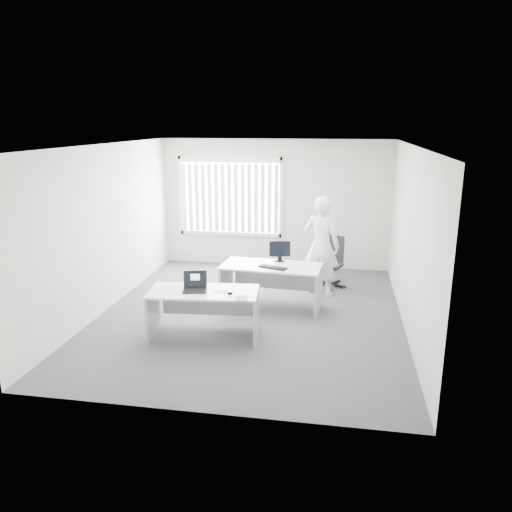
% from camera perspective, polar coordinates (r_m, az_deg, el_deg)
% --- Properties ---
extents(ground, '(6.00, 6.00, 0.00)m').
position_cam_1_polar(ground, '(8.50, -0.61, -6.66)').
color(ground, '#53545B').
rests_on(ground, ground).
extents(wall_back, '(5.00, 0.02, 2.80)m').
position_cam_1_polar(wall_back, '(11.00, 2.19, 5.94)').
color(wall_back, silver).
rests_on(wall_back, ground).
extents(wall_front, '(5.00, 0.02, 2.80)m').
position_cam_1_polar(wall_front, '(5.27, -6.52, -4.45)').
color(wall_front, silver).
rests_on(wall_front, ground).
extents(wall_left, '(0.02, 6.00, 2.80)m').
position_cam_1_polar(wall_left, '(8.87, -16.75, 3.07)').
color(wall_left, silver).
rests_on(wall_left, ground).
extents(wall_right, '(0.02, 6.00, 2.80)m').
position_cam_1_polar(wall_right, '(8.03, 17.20, 1.81)').
color(wall_right, silver).
rests_on(wall_right, ground).
extents(ceiling, '(5.00, 6.00, 0.02)m').
position_cam_1_polar(ceiling, '(7.90, -0.66, 12.55)').
color(ceiling, white).
rests_on(ceiling, wall_back).
extents(window, '(2.32, 0.06, 1.76)m').
position_cam_1_polar(window, '(11.11, -2.98, 6.81)').
color(window, silver).
rests_on(window, wall_back).
extents(blinds, '(2.20, 0.10, 1.50)m').
position_cam_1_polar(blinds, '(11.06, -3.05, 6.61)').
color(blinds, white).
rests_on(blinds, wall_back).
extents(desk_near, '(1.67, 0.90, 0.73)m').
position_cam_1_polar(desk_near, '(7.51, -5.98, -5.45)').
color(desk_near, white).
rests_on(desk_near, ground).
extents(desk_far, '(1.75, 0.93, 0.77)m').
position_cam_1_polar(desk_far, '(8.62, 1.75, -2.43)').
color(desk_far, white).
rests_on(desk_far, ground).
extents(office_chair, '(0.71, 0.71, 0.99)m').
position_cam_1_polar(office_chair, '(9.94, 8.48, -1.68)').
color(office_chair, black).
rests_on(office_chair, ground).
extents(person, '(0.78, 0.62, 1.86)m').
position_cam_1_polar(person, '(9.31, 7.49, 1.18)').
color(person, silver).
rests_on(person, ground).
extents(laptop, '(0.41, 0.38, 0.27)m').
position_cam_1_polar(laptop, '(7.39, -7.05, -3.03)').
color(laptop, black).
rests_on(laptop, desk_near).
extents(paper_sheet, '(0.27, 0.20, 0.00)m').
position_cam_1_polar(paper_sheet, '(7.36, -3.76, -4.12)').
color(paper_sheet, white).
rests_on(paper_sheet, desk_near).
extents(mouse, '(0.09, 0.12, 0.04)m').
position_cam_1_polar(mouse, '(7.28, -3.01, -4.16)').
color(mouse, '#AEAFB1').
rests_on(mouse, paper_sheet).
extents(booklet, '(0.20, 0.25, 0.01)m').
position_cam_1_polar(booklet, '(7.07, -1.66, -4.86)').
color(booklet, white).
rests_on(booklet, desk_near).
extents(keyboard, '(0.51, 0.33, 0.02)m').
position_cam_1_polar(keyboard, '(8.39, 1.95, -1.31)').
color(keyboard, black).
rests_on(keyboard, desk_far).
extents(monitor, '(0.38, 0.17, 0.37)m').
position_cam_1_polar(monitor, '(8.74, 2.74, 0.54)').
color(monitor, black).
rests_on(monitor, desk_far).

